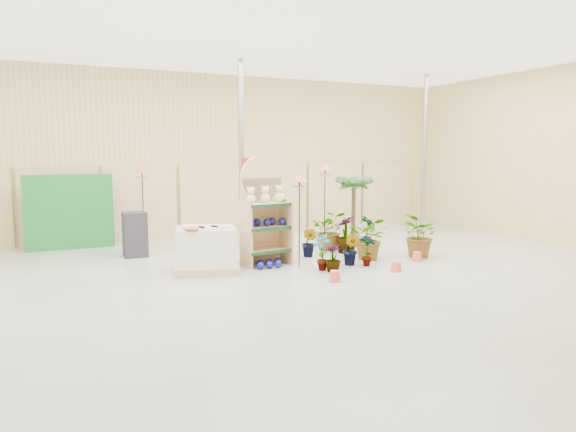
% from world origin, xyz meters
% --- Properties ---
extents(room, '(15.20, 12.10, 4.70)m').
position_xyz_m(room, '(0.00, 0.91, 2.21)').
color(room, gray).
rests_on(room, ground).
extents(display_shelf, '(1.01, 0.70, 2.27)m').
position_xyz_m(display_shelf, '(-0.18, 1.68, 1.04)').
color(display_shelf, tan).
rests_on(display_shelf, ground).
extents(teddy_bears, '(0.83, 0.21, 0.35)m').
position_xyz_m(teddy_bears, '(-0.16, 1.57, 1.43)').
color(teddy_bears, beige).
rests_on(teddy_bears, display_shelf).
extents(gazing_balls_shelf, '(0.83, 0.29, 0.16)m').
position_xyz_m(gazing_balls_shelf, '(-0.18, 1.54, 0.89)').
color(gazing_balls_shelf, navy).
rests_on(gazing_balls_shelf, display_shelf).
extents(gazing_balls_floor, '(0.63, 0.39, 0.15)m').
position_xyz_m(gazing_balls_floor, '(-0.22, 1.29, 0.07)').
color(gazing_balls_floor, navy).
rests_on(gazing_balls_floor, ground).
extents(pallet_stack, '(1.44, 1.30, 0.91)m').
position_xyz_m(pallet_stack, '(-1.49, 1.45, 0.44)').
color(pallet_stack, tan).
rests_on(pallet_stack, ground).
extents(charcoal_planters, '(0.50, 0.50, 1.00)m').
position_xyz_m(charcoal_planters, '(-2.52, 3.57, 0.50)').
color(charcoal_planters, black).
rests_on(charcoal_planters, ground).
extents(trellis_stock, '(2.00, 0.30, 1.80)m').
position_xyz_m(trellis_stock, '(-3.80, 5.20, 0.90)').
color(trellis_stock, '#186C28').
rests_on(trellis_stock, ground).
extents(offer_sign, '(0.50, 0.08, 2.20)m').
position_xyz_m(offer_sign, '(0.10, 2.98, 1.57)').
color(offer_sign, gray).
rests_on(offer_sign, ground).
extents(bird_table_front, '(0.34, 0.34, 1.89)m').
position_xyz_m(bird_table_front, '(0.29, 0.94, 1.76)').
color(bird_table_front, black).
rests_on(bird_table_front, ground).
extents(bird_table_right, '(0.34, 0.34, 2.07)m').
position_xyz_m(bird_table_right, '(1.65, 2.36, 1.92)').
color(bird_table_right, black).
rests_on(bird_table_right, ground).
extents(bird_table_back, '(0.34, 0.34, 1.97)m').
position_xyz_m(bird_table_back, '(-2.14, 4.73, 1.83)').
color(bird_table_back, black).
rests_on(bird_table_back, ground).
extents(palm, '(0.70, 0.70, 1.84)m').
position_xyz_m(palm, '(2.51, 2.46, 1.58)').
color(palm, '#483820').
rests_on(palm, ground).
extents(potted_plant_0, '(0.35, 0.44, 0.73)m').
position_xyz_m(potted_plant_0, '(0.62, 0.60, 0.36)').
color(potted_plant_0, '#294C1F').
rests_on(potted_plant_0, ground).
extents(potted_plant_1, '(0.45, 0.47, 0.68)m').
position_xyz_m(potted_plant_1, '(1.39, 0.74, 0.34)').
color(potted_plant_1, '#294C1F').
rests_on(potted_plant_1, ground).
extents(potted_plant_2, '(1.12, 1.12, 0.94)m').
position_xyz_m(potted_plant_2, '(2.08, 1.08, 0.47)').
color(potted_plant_2, '#294C1F').
rests_on(potted_plant_2, ground).
extents(potted_plant_3, '(0.63, 0.63, 0.87)m').
position_xyz_m(potted_plant_3, '(1.99, 1.92, 0.44)').
color(potted_plant_3, '#294C1F').
rests_on(potted_plant_3, ground).
extents(potted_plant_4, '(0.31, 0.43, 0.77)m').
position_xyz_m(potted_plant_4, '(2.95, 2.49, 0.39)').
color(potted_plant_4, '#294C1F').
rests_on(potted_plant_4, ground).
extents(potted_plant_5, '(0.43, 0.46, 0.66)m').
position_xyz_m(potted_plant_5, '(1.00, 1.86, 0.33)').
color(potted_plant_5, '#294C1F').
rests_on(potted_plant_5, ground).
extents(potted_plant_6, '(1.11, 1.07, 0.95)m').
position_xyz_m(potted_plant_6, '(1.83, 2.41, 0.47)').
color(potted_plant_6, '#294C1F').
rests_on(potted_plant_6, ground).
extents(potted_plant_7, '(0.36, 0.36, 0.55)m').
position_xyz_m(potted_plant_7, '(0.76, 0.39, 0.27)').
color(potted_plant_7, '#294C1F').
rests_on(potted_plant_7, ground).
extents(potted_plant_8, '(0.37, 0.42, 0.66)m').
position_xyz_m(potted_plant_8, '(1.65, 0.54, 0.33)').
color(potted_plant_8, '#294C1F').
rests_on(potted_plant_8, ground).
extents(potted_plant_10, '(0.98, 1.06, 0.98)m').
position_xyz_m(potted_plant_10, '(3.23, 0.81, 0.49)').
color(potted_plant_10, '#294C1F').
rests_on(potted_plant_10, ground).
extents(potted_plant_11, '(0.49, 0.49, 0.70)m').
position_xyz_m(potted_plant_11, '(0.58, 2.75, 0.35)').
color(potted_plant_11, '#294C1F').
rests_on(potted_plant_11, ground).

